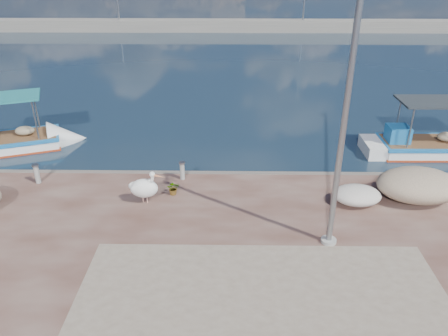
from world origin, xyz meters
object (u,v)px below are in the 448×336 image
boat_left (9,144)px  pelican (145,188)px  bollard_near (182,170)px  boat_right (427,148)px  lamp_post (342,135)px

boat_left → pelican: 8.94m
bollard_near → boat_right: bearing=18.9°
boat_right → bollard_near: (-10.35, -3.53, 0.65)m
bollard_near → lamp_post: bearing=-39.4°
boat_right → lamp_post: size_ratio=0.83×
bollard_near → pelican: bearing=-122.2°
pelican → bollard_near: (1.05, 1.67, -0.18)m
boat_right → boat_left: bearing=178.9°
boat_right → bollard_near: 10.95m
boat_left → pelican: size_ratio=4.94×
pelican → bollard_near: bearing=71.5°
boat_right → lamp_post: lamp_post is taller
lamp_post → bollard_near: bearing=140.6°
boat_left → bollard_near: boat_left is taller
boat_left → pelican: bearing=-57.4°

